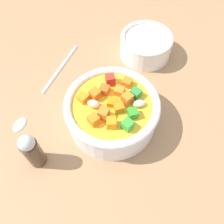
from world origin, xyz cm
name	(u,v)px	position (x,y,z in cm)	size (l,w,h in cm)	color
ground_plane	(112,124)	(0.00, 0.00, -1.00)	(140.00, 140.00, 2.00)	#9E754F
soup_bowl_main	(112,111)	(0.01, 0.00, 3.31)	(15.80, 15.80, 7.09)	white
spoon	(44,90)	(-14.33, 4.21, 0.41)	(6.39, 23.07, 0.93)	silver
side_bowl_small	(146,45)	(3.99, 17.98, 2.54)	(10.81, 10.81, 4.93)	white
pepper_shaker	(32,151)	(-10.45, -9.47, 3.91)	(2.68, 2.68, 7.85)	#4C3828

